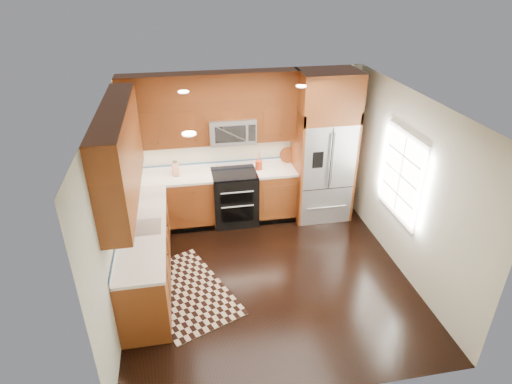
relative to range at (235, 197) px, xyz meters
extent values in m
plane|color=black|center=(0.25, -1.67, -0.47)|extent=(4.00, 4.00, 0.00)
cube|color=#B7B9A7|center=(0.25, 0.33, 0.83)|extent=(4.00, 0.02, 2.60)
cube|color=#B7B9A7|center=(-1.75, -1.67, 0.83)|extent=(0.02, 4.00, 2.60)
cube|color=#B7B9A7|center=(2.25, -1.67, 0.83)|extent=(0.02, 4.00, 2.60)
cube|color=white|center=(2.23, -1.47, 0.93)|extent=(0.04, 1.10, 1.30)
cube|color=white|center=(2.22, -1.47, 0.93)|extent=(0.02, 0.95, 1.15)
cube|color=brown|center=(-1.06, 0.03, -0.02)|extent=(1.37, 0.60, 0.90)
cube|color=brown|center=(0.74, 0.03, -0.02)|extent=(0.72, 0.60, 0.90)
cube|color=brown|center=(-1.45, -1.47, -0.02)|extent=(0.60, 2.40, 0.90)
cube|color=silver|center=(-0.32, 0.03, 0.45)|extent=(2.85, 0.62, 0.04)
cube|color=silver|center=(-1.45, -1.47, 0.45)|extent=(0.62, 2.40, 0.04)
cube|color=brown|center=(-0.32, 0.17, 1.36)|extent=(2.85, 0.33, 0.75)
cube|color=brown|center=(-1.58, -1.47, 1.36)|extent=(0.33, 2.40, 0.75)
cube|color=brown|center=(-0.32, 0.17, 1.93)|extent=(2.85, 0.33, 0.40)
cube|color=brown|center=(-1.58, -1.47, 1.93)|extent=(0.33, 2.40, 0.40)
cube|color=black|center=(0.00, 0.00, -0.01)|extent=(0.76, 0.64, 0.92)
cube|color=black|center=(0.00, 0.00, 0.47)|extent=(0.76, 0.60, 0.02)
cube|color=black|center=(0.00, -0.31, 0.15)|extent=(0.55, 0.01, 0.18)
cube|color=black|center=(0.00, -0.31, -0.17)|extent=(0.55, 0.01, 0.28)
cylinder|color=#B2B2B7|center=(0.00, -0.34, 0.27)|extent=(0.55, 0.02, 0.02)
cylinder|color=#B2B2B7|center=(0.00, -0.34, 0.00)|extent=(0.55, 0.02, 0.02)
cube|color=#B2B2B7|center=(0.00, 0.13, 1.19)|extent=(0.76, 0.40, 0.42)
cube|color=black|center=(-0.05, -0.06, 1.19)|extent=(0.50, 0.01, 0.28)
cube|color=#B2B2B7|center=(1.55, -0.04, 0.43)|extent=(0.90, 0.74, 1.80)
cube|color=black|center=(1.55, -0.41, 0.78)|extent=(0.01, 0.01, 1.08)
cube|color=black|center=(1.33, -0.41, 0.78)|extent=(0.18, 0.01, 0.28)
cube|color=brown|center=(1.08, -0.04, 0.53)|extent=(0.04, 0.74, 2.00)
cube|color=brown|center=(2.02, -0.04, 0.53)|extent=(0.04, 0.74, 2.00)
cube|color=brown|center=(1.55, -0.04, 1.73)|extent=(0.98, 0.74, 0.80)
cube|color=#B2B2B7|center=(-1.45, -1.47, 0.48)|extent=(0.50, 0.42, 0.02)
cylinder|color=#B2B2B7|center=(-1.65, -1.25, 0.61)|extent=(0.02, 0.02, 0.28)
torus|color=#B2B2B7|center=(-1.65, -1.33, 0.75)|extent=(0.18, 0.02, 0.18)
cube|color=black|center=(-0.95, -1.76, -0.46)|extent=(1.60, 1.97, 0.01)
cube|color=tan|center=(-0.97, 0.09, 0.58)|extent=(0.12, 0.15, 0.21)
cylinder|color=#A13013|center=(0.44, 0.06, 0.55)|extent=(0.16, 0.16, 0.16)
cylinder|color=brown|center=(1.00, 0.27, 0.48)|extent=(0.36, 0.36, 0.02)
camera|label=1|loc=(-0.82, -6.51, 3.60)|focal=30.00mm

